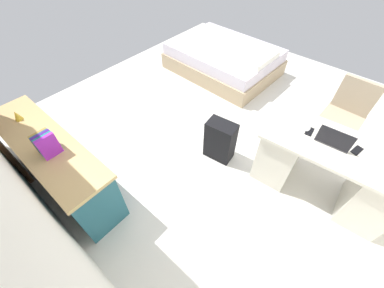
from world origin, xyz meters
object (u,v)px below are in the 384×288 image
(desk, at_px, (325,169))
(computer_mouse, at_px, (307,128))
(suitcase_black, at_px, (220,141))
(credenza, at_px, (57,164))
(cell_phone_by_mouse, at_px, (309,131))
(figurine_small, at_px, (17,116))
(cell_phone_near_laptop, at_px, (357,150))
(laptop, at_px, (334,139))
(office_chair, at_px, (341,120))
(bed, at_px, (224,59))

(desk, distance_m, computer_mouse, 0.51)
(suitcase_black, bearing_deg, desk, -171.65)
(desk, bearing_deg, credenza, 39.32)
(credenza, bearing_deg, suitcase_black, -125.93)
(desk, bearing_deg, cell_phone_by_mouse, -0.40)
(credenza, bearing_deg, cell_phone_by_mouse, -136.44)
(computer_mouse, xyz_separation_m, figurine_small, (2.43, 1.89, 0.03))
(credenza, xyz_separation_m, cell_phone_near_laptop, (-2.42, -1.92, 0.38))
(computer_mouse, xyz_separation_m, cell_phone_near_laptop, (-0.48, -0.03, -0.01))
(laptop, distance_m, figurine_small, 3.28)
(figurine_small, bearing_deg, credenza, -179.82)
(laptop, bearing_deg, office_chair, -86.87)
(bed, distance_m, cell_phone_near_laptop, 2.90)
(office_chair, height_order, cell_phone_near_laptop, office_chair)
(suitcase_black, height_order, figurine_small, figurine_small)
(bed, height_order, cell_phone_near_laptop, cell_phone_near_laptop)
(suitcase_black, height_order, cell_phone_by_mouse, cell_phone_by_mouse)
(suitcase_black, distance_m, cell_phone_near_laptop, 1.43)
(suitcase_black, bearing_deg, laptop, -170.60)
(suitcase_black, bearing_deg, bed, -62.93)
(suitcase_black, height_order, cell_phone_near_laptop, cell_phone_near_laptop)
(desk, relative_size, figurine_small, 13.51)
(suitcase_black, xyz_separation_m, cell_phone_near_laptop, (-1.30, -0.37, 0.47))
(bed, distance_m, figurine_small, 3.38)
(desk, relative_size, suitcase_black, 2.63)
(figurine_small, bearing_deg, laptop, -145.24)
(desk, relative_size, office_chair, 1.58)
(laptop, relative_size, figurine_small, 2.96)
(office_chair, height_order, computer_mouse, office_chair)
(laptop, bearing_deg, desk, -178.33)
(desk, bearing_deg, suitcase_black, 15.60)
(desk, bearing_deg, computer_mouse, -3.06)
(bed, bearing_deg, computer_mouse, 144.90)
(credenza, relative_size, figurine_small, 16.36)
(cell_phone_by_mouse, bearing_deg, cell_phone_near_laptop, -179.36)
(desk, distance_m, cell_phone_by_mouse, 0.48)
(credenza, relative_size, cell_phone_near_laptop, 13.24)
(cell_phone_by_mouse, bearing_deg, suitcase_black, 15.68)
(cell_phone_near_laptop, bearing_deg, laptop, 25.21)
(credenza, height_order, figurine_small, figurine_small)
(credenza, bearing_deg, cell_phone_near_laptop, -141.54)
(suitcase_black, bearing_deg, figurine_small, 36.49)
(figurine_small, bearing_deg, desk, -146.04)
(laptop, bearing_deg, credenza, 40.36)
(credenza, distance_m, cell_phone_by_mouse, 2.75)
(office_chair, bearing_deg, credenza, 51.99)
(cell_phone_near_laptop, distance_m, cell_phone_by_mouse, 0.45)
(office_chair, height_order, laptop, laptop)
(bed, xyz_separation_m, cell_phone_near_laptop, (-2.50, 1.39, 0.51))
(office_chair, bearing_deg, laptop, 93.13)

